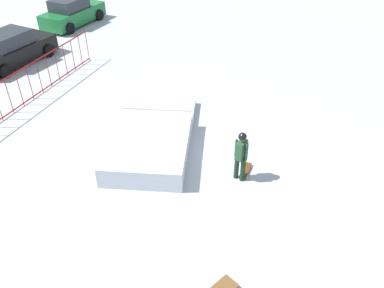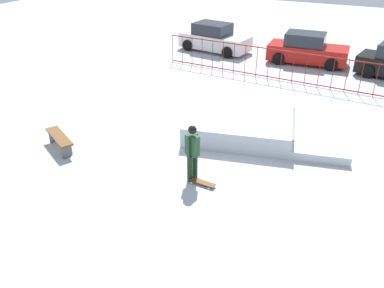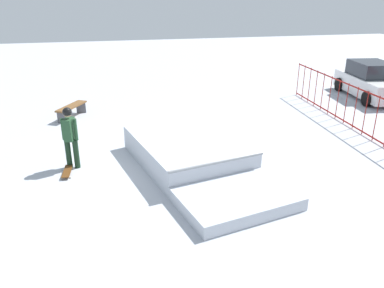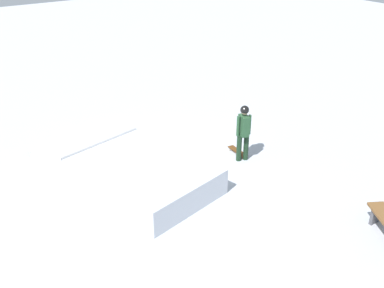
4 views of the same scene
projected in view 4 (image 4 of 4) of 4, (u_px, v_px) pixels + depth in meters
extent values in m
plane|color=#B2B7C1|center=(157.00, 181.00, 12.35)|extent=(60.00, 60.00, 0.00)
cube|color=silver|center=(144.00, 176.00, 11.92)|extent=(4.08, 3.31, 0.70)
cube|color=silver|center=(85.00, 150.00, 13.65)|extent=(2.32, 2.93, 0.30)
cylinder|color=gray|center=(101.00, 143.00, 12.85)|extent=(0.64, 2.56, 0.08)
cylinder|color=black|center=(246.00, 147.00, 13.28)|extent=(0.15, 0.15, 0.82)
cylinder|color=black|center=(239.00, 148.00, 13.22)|extent=(0.15, 0.15, 0.82)
cube|color=#264C2D|center=(244.00, 125.00, 12.93)|extent=(0.43, 0.33, 0.60)
cylinder|color=#264C2D|center=(249.00, 125.00, 12.98)|extent=(0.09, 0.09, 0.60)
cylinder|color=#264C2D|center=(238.00, 126.00, 12.89)|extent=(0.09, 0.09, 0.60)
sphere|color=tan|center=(245.00, 111.00, 12.73)|extent=(0.22, 0.22, 0.22)
sphere|color=black|center=(245.00, 110.00, 12.72)|extent=(0.25, 0.25, 0.25)
cube|color=#593314|center=(238.00, 151.00, 13.75)|extent=(0.81, 0.26, 0.02)
cylinder|color=silver|center=(246.00, 155.00, 13.61)|extent=(0.06, 0.03, 0.06)
cylinder|color=silver|center=(240.00, 157.00, 13.51)|extent=(0.06, 0.03, 0.06)
cylinder|color=silver|center=(235.00, 148.00, 14.05)|extent=(0.06, 0.03, 0.06)
cylinder|color=silver|center=(229.00, 150.00, 13.94)|extent=(0.06, 0.03, 0.06)
cube|color=#4C4C51|center=(376.00, 215.00, 10.59)|extent=(0.08, 0.36, 0.42)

